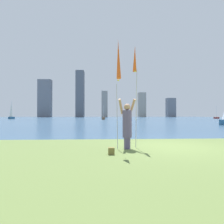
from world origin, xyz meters
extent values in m
cube|color=#335170|center=(0.00, 61.23, -0.06)|extent=(120.00, 117.53, 0.12)
cube|color=#2D381C|center=(0.00, 2.47, -0.02)|extent=(120.00, 0.70, 0.02)
cylinder|color=#594C72|center=(-1.97, -0.46, 0.22)|extent=(0.25, 0.25, 0.43)
cylinder|color=#594C72|center=(-1.97, -0.46, 0.95)|extent=(0.35, 0.35, 1.04)
sphere|color=tan|center=(-1.97, -0.46, 1.60)|extent=(0.25, 0.25, 0.25)
cylinder|color=tan|center=(-2.20, -0.31, 1.62)|extent=(0.25, 0.40, 0.60)
cylinder|color=tan|center=(-1.75, -0.31, 1.62)|extent=(0.25, 0.40, 0.60)
cylinder|color=#B2B2B7|center=(-2.35, -0.33, 1.28)|extent=(0.02, 0.52, 2.51)
cone|color=#F25919|center=(-2.35, -0.97, 3.30)|extent=(0.16, 0.44, 1.49)
sphere|color=yellow|center=(-2.35, -0.82, 2.55)|extent=(0.06, 0.06, 0.06)
cylinder|color=#B2B2B7|center=(-1.59, -0.33, 1.53)|extent=(0.02, 0.30, 3.05)
cone|color=#F25919|center=(-1.59, -0.01, 3.58)|extent=(0.16, 0.25, 1.05)
sphere|color=yellow|center=(-1.59, -0.06, 3.06)|extent=(0.06, 0.06, 0.06)
cube|color=olive|center=(-2.63, -1.47, 0.11)|extent=(0.20, 0.17, 0.23)
cube|color=maroon|center=(35.38, 54.80, 0.27)|extent=(2.02, 1.02, 0.54)
cylinder|color=silver|center=(35.38, 54.80, 2.40)|extent=(0.06, 0.06, 3.72)
cube|color=#2D6084|center=(-30.92, 53.34, 0.35)|extent=(1.42, 1.97, 0.70)
cylinder|color=silver|center=(-30.92, 53.34, 3.30)|extent=(0.06, 0.06, 5.20)
cone|color=silver|center=(-30.98, 53.22, 2.76)|extent=(1.27, 1.27, 4.13)
cube|color=brown|center=(-2.58, 44.84, 0.32)|extent=(0.94, 1.75, 0.65)
cylinder|color=silver|center=(-2.58, 44.84, 2.33)|extent=(0.06, 0.06, 3.37)
cube|color=slate|center=(-34.69, 100.99, 10.42)|extent=(7.17, 3.91, 20.84)
cube|color=#565B66|center=(-15.24, 101.15, 12.91)|extent=(4.38, 6.82, 25.81)
cube|color=gray|center=(-1.54, 98.28, 7.17)|extent=(3.27, 3.62, 14.34)
cube|color=gray|center=(20.34, 103.38, 7.09)|extent=(4.27, 3.85, 14.18)
cube|color=slate|center=(37.46, 103.35, 5.54)|extent=(4.91, 4.29, 11.07)
camera|label=1|loc=(-2.93, -7.78, 1.30)|focal=30.90mm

